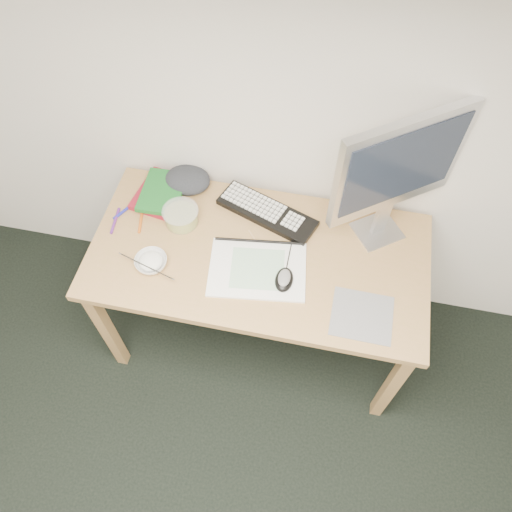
% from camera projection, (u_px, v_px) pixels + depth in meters
% --- Properties ---
extents(desk, '(1.40, 0.70, 0.75)m').
position_uv_depth(desk, '(258.00, 264.00, 2.13)').
color(desk, '#AE7D4F').
rests_on(desk, ground).
extents(mousepad, '(0.24, 0.21, 0.00)m').
position_uv_depth(mousepad, '(362.00, 316.00, 1.90)').
color(mousepad, slate).
rests_on(mousepad, desk).
extents(sketchpad, '(0.42, 0.33, 0.01)m').
position_uv_depth(sketchpad, '(257.00, 269.00, 2.01)').
color(sketchpad, white).
rests_on(sketchpad, desk).
extents(keyboard, '(0.46, 0.29, 0.03)m').
position_uv_depth(keyboard, '(267.00, 212.00, 2.16)').
color(keyboard, black).
rests_on(keyboard, desk).
extents(monitor, '(0.45, 0.34, 0.62)m').
position_uv_depth(monitor, '(398.00, 169.00, 1.80)').
color(monitor, silver).
rests_on(monitor, desk).
extents(mouse, '(0.07, 0.12, 0.04)m').
position_uv_depth(mouse, '(284.00, 278.00, 1.96)').
color(mouse, black).
rests_on(mouse, sketchpad).
extents(rice_bowl, '(0.14, 0.14, 0.04)m').
position_uv_depth(rice_bowl, '(151.00, 262.00, 2.01)').
color(rice_bowl, white).
rests_on(rice_bowl, desk).
extents(chopsticks, '(0.25, 0.09, 0.02)m').
position_uv_depth(chopsticks, '(146.00, 266.00, 1.97)').
color(chopsticks, '#BDBDC0').
rests_on(chopsticks, rice_bowl).
extents(fruit_tub, '(0.16, 0.16, 0.08)m').
position_uv_depth(fruit_tub, '(181.00, 216.00, 2.12)').
color(fruit_tub, '#DBC54D').
rests_on(fruit_tub, desk).
extents(book_red, '(0.23, 0.28, 0.03)m').
position_uv_depth(book_red, '(160.00, 193.00, 2.22)').
color(book_red, maroon).
rests_on(book_red, desk).
extents(book_green, '(0.19, 0.25, 0.02)m').
position_uv_depth(book_green, '(162.00, 192.00, 2.20)').
color(book_green, '#186323').
rests_on(book_green, book_red).
extents(cloth_lump, '(0.21, 0.19, 0.07)m').
position_uv_depth(cloth_lump, '(187.00, 180.00, 2.23)').
color(cloth_lump, '#25262D').
rests_on(cloth_lump, desk).
extents(pencil_pink, '(0.19, 0.04, 0.01)m').
position_uv_depth(pencil_pink, '(250.00, 245.00, 2.08)').
color(pencil_pink, pink).
rests_on(pencil_pink, desk).
extents(pencil_tan, '(0.13, 0.15, 0.01)m').
position_uv_depth(pencil_tan, '(260.00, 246.00, 2.08)').
color(pencil_tan, tan).
rests_on(pencil_tan, desk).
extents(pencil_black, '(0.17, 0.05, 0.01)m').
position_uv_depth(pencil_black, '(281.00, 249.00, 2.07)').
color(pencil_black, black).
rests_on(pencil_black, desk).
extents(marker_blue, '(0.08, 0.13, 0.01)m').
position_uv_depth(marker_blue, '(126.00, 209.00, 2.18)').
color(marker_blue, '#1E21A7').
rests_on(marker_blue, desk).
extents(marker_orange, '(0.04, 0.13, 0.01)m').
position_uv_depth(marker_orange, '(141.00, 221.00, 2.15)').
color(marker_orange, orange).
rests_on(marker_orange, desk).
extents(marker_purple, '(0.03, 0.14, 0.01)m').
position_uv_depth(marker_purple, '(115.00, 221.00, 2.15)').
color(marker_purple, '#5C227F').
rests_on(marker_purple, desk).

